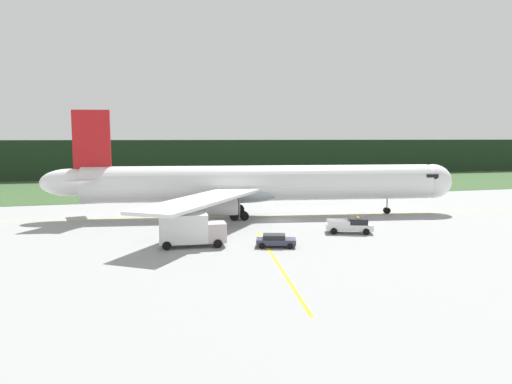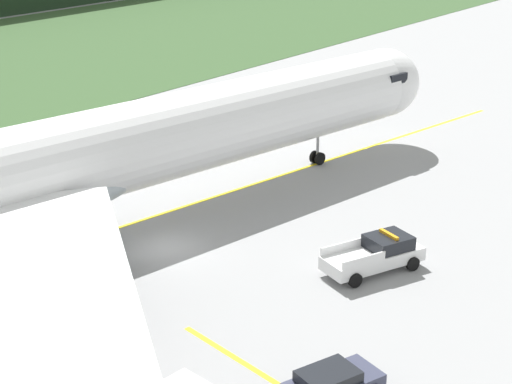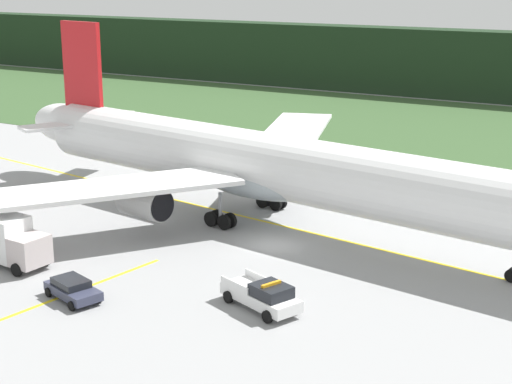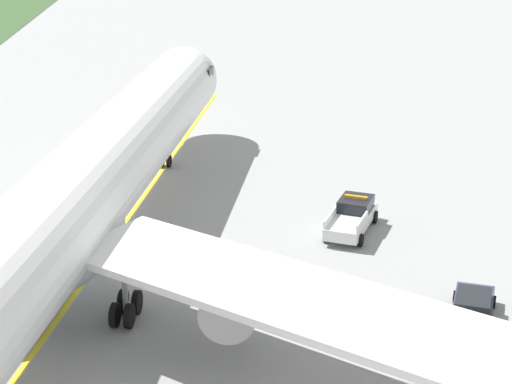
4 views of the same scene
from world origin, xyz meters
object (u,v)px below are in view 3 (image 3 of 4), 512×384
catering_truck (3,238)px  staff_car (73,289)px  airliner (274,167)px  ops_pickup_truck (263,295)px

catering_truck → staff_car: catering_truck is taller
airliner → catering_truck: 20.96m
airliner → catering_truck: (-11.83, -17.07, -2.83)m
catering_truck → staff_car: 8.88m
ops_pickup_truck → catering_truck: (-19.34, -2.07, 0.90)m
airliner → catering_truck: airliner is taller
airliner → staff_car: airliner is taller
airliner → ops_pickup_truck: bearing=-63.4°
airliner → staff_car: size_ratio=13.32×
catering_truck → ops_pickup_truck: bearing=6.1°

